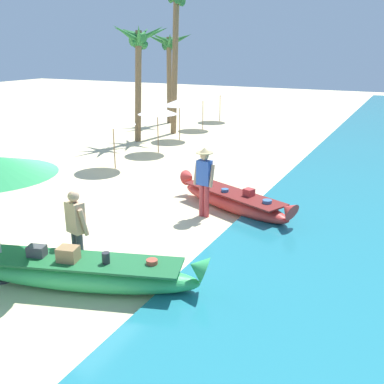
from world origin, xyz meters
TOP-DOWN VIEW (x-y plane):
  - ground_plane at (0.00, 0.00)m, footprint 80.00×80.00m
  - boat_green_foreground at (1.49, -1.48)m, footprint 4.57×2.05m
  - boat_red_midground at (2.45, 3.52)m, footprint 3.90×2.14m
  - person_vendor_hatted at (1.92, 2.82)m, footprint 0.57×0.44m
  - person_tourist_customer at (0.94, -0.92)m, footprint 0.58×0.34m
  - parasol_row_0 at (-2.98, 5.70)m, footprint 1.60×1.60m
  - parasol_row_1 at (-2.89, 8.60)m, footprint 1.60×1.60m
  - parasol_row_2 at (-3.35, 11.36)m, footprint 1.60×1.60m
  - parasol_row_3 at (-3.57, 14.39)m, footprint 1.60×1.60m
  - parasol_row_4 at (-3.83, 17.28)m, footprint 1.60×1.60m
  - palm_tree_tall_inland at (-6.15, 15.40)m, footprint 2.74×2.65m
  - palm_tree_leaning_seaward at (-4.19, 12.67)m, footprint 2.94×2.47m
  - palm_tree_mid_cluster at (-4.72, 10.20)m, footprint 2.63×2.91m

SIDE VIEW (x-z plane):
  - ground_plane at x=0.00m, z-range 0.00..0.00m
  - boat_red_midground at x=2.45m, z-range -0.12..0.69m
  - boat_green_foreground at x=1.49m, z-range -0.12..0.75m
  - person_tourist_customer at x=0.94m, z-range 0.10..1.74m
  - person_vendor_hatted at x=1.92m, z-range 0.14..1.96m
  - parasol_row_0 at x=-2.98m, z-range 0.79..2.70m
  - parasol_row_1 at x=-2.89m, z-range 0.79..2.70m
  - parasol_row_2 at x=-3.35m, z-range 0.79..2.70m
  - parasol_row_3 at x=-3.57m, z-range 0.79..2.70m
  - parasol_row_4 at x=-3.83m, z-range 0.79..2.70m
  - palm_tree_tall_inland at x=-6.15m, z-range 1.61..6.60m
  - palm_tree_mid_cluster at x=-4.72m, z-range 1.63..6.82m
  - palm_tree_leaning_seaward at x=-4.19m, z-range 2.13..9.14m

